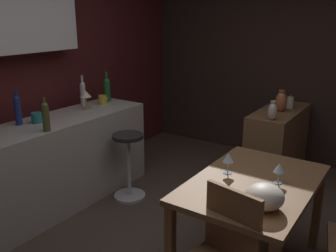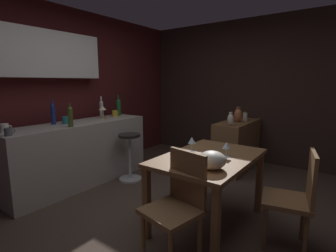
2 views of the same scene
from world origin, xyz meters
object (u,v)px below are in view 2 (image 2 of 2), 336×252
at_px(chair_by_doorway, 295,196).
at_px(cup_teal, 66,120).
at_px(bar_stool, 130,156).
at_px(wine_glass_right, 226,146).
at_px(wine_bottle_cobalt, 53,113).
at_px(wine_bottle_green, 119,106).
at_px(cup_white, 5,128).
at_px(sideboard_cabinet, 237,145).
at_px(counter_lamp, 102,109).
at_px(fruit_bowl, 212,160).
at_px(wine_bottle_olive, 70,116).
at_px(chair_near_window, 178,204).
at_px(dining_table, 209,165).
at_px(wine_glass_left, 192,141).
at_px(wine_bottle_clear, 101,108).
at_px(vase_ceramic_ivory, 231,119).
at_px(vase_copper, 238,115).
at_px(cup_slate, 8,132).
at_px(pillar_candle_tall, 245,117).
at_px(cup_mustard, 115,113).

xyz_separation_m(chair_by_doorway, cup_teal, (-0.38, 2.87, 0.46)).
relative_size(bar_stool, wine_glass_right, 4.75).
xyz_separation_m(bar_stool, wine_bottle_cobalt, (-0.78, 0.66, 0.67)).
relative_size(wine_bottle_green, cup_white, 2.90).
bearing_deg(sideboard_cabinet, wine_glass_right, -162.61).
height_order(cup_white, counter_lamp, counter_lamp).
bearing_deg(fruit_bowl, counter_lamp, 72.87).
xyz_separation_m(chair_by_doorway, wine_bottle_olive, (-0.50, 2.57, 0.56)).
xyz_separation_m(sideboard_cabinet, chair_near_window, (-2.49, -0.46, 0.10)).
xyz_separation_m(wine_bottle_green, cup_teal, (-1.04, -0.06, -0.11)).
bearing_deg(cup_teal, chair_near_window, -100.49).
xyz_separation_m(dining_table, wine_glass_left, (0.02, 0.22, 0.22)).
xyz_separation_m(fruit_bowl, wine_bottle_clear, (0.81, 2.43, 0.23)).
bearing_deg(vase_ceramic_ivory, chair_near_window, -168.65).
bearing_deg(cup_white, vase_copper, -30.76).
bearing_deg(sideboard_cabinet, wine_glass_left, -174.28).
height_order(wine_glass_right, wine_bottle_green, wine_bottle_green).
xyz_separation_m(chair_by_doorway, wine_bottle_clear, (0.37, 3.02, 0.56)).
xyz_separation_m(chair_near_window, wine_bottle_clear, (1.15, 2.30, 0.54)).
xyz_separation_m(wine_bottle_cobalt, cup_slate, (-0.69, -0.31, -0.11)).
bearing_deg(cup_slate, wine_glass_left, -55.75).
xyz_separation_m(wine_bottle_green, vase_ceramic_ivory, (0.59, -1.79, -0.14)).
distance_m(chair_near_window, wine_glass_left, 0.82).
bearing_deg(wine_bottle_green, fruit_bowl, -115.33).
bearing_deg(vase_copper, wine_bottle_green, 119.57).
distance_m(sideboard_cabinet, pillar_candle_tall, 0.50).
height_order(wine_bottle_clear, cup_mustard, wine_bottle_clear).
xyz_separation_m(dining_table, counter_lamp, (0.37, 2.07, 0.41)).
distance_m(wine_bottle_green, counter_lamp, 0.41).
xyz_separation_m(chair_near_window, cup_mustard, (1.30, 2.15, 0.44)).
xyz_separation_m(bar_stool, counter_lamp, (-0.01, 0.57, 0.67)).
relative_size(chair_near_window, wine_bottle_cobalt, 2.76).
relative_size(dining_table, wine_bottle_cobalt, 3.64).
height_order(counter_lamp, vase_ceramic_ivory, counter_lamp).
distance_m(wine_glass_left, vase_ceramic_ivory, 1.34).
bearing_deg(wine_glass_right, fruit_bowl, -174.31).
xyz_separation_m(wine_glass_right, wine_bottle_olive, (-0.45, 1.94, 0.19)).
bearing_deg(wine_bottle_green, cup_white, -177.49).
bearing_deg(dining_table, bar_stool, 75.82).
relative_size(wine_bottle_green, cup_teal, 2.70).
distance_m(sideboard_cabinet, cup_slate, 3.30).
distance_m(cup_mustard, cup_slate, 1.74).
bearing_deg(chair_by_doorway, fruit_bowl, 126.45).
relative_size(dining_table, wine_bottle_green, 3.46).
bearing_deg(dining_table, wine_glass_left, 84.06).
xyz_separation_m(counter_lamp, pillar_candle_tall, (1.61, -1.73, -0.16)).
bearing_deg(pillar_candle_tall, wine_bottle_olive, 148.52).
bearing_deg(counter_lamp, cup_slate, -171.46).
bearing_deg(vase_copper, dining_table, -167.77).
distance_m(counter_lamp, vase_ceramic_ivory, 2.00).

